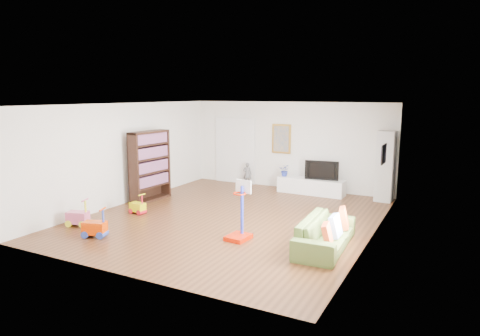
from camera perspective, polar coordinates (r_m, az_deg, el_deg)
The scene contains 25 objects.
floor at distance 10.36m, azimuth -1.02°, elevation -6.62°, with size 6.50×7.50×0.00m, color brown.
ceiling at distance 9.94m, azimuth -1.07°, elevation 8.49°, with size 6.50×7.50×0.00m, color white.
wall_back at distance 13.45m, azimuth 6.59°, elevation 3.01°, with size 6.50×0.00×2.70m, color silver.
wall_front at distance 7.06m, azimuth -15.73°, elevation -3.52°, with size 6.50×0.00×2.70m, color white.
wall_left at distance 11.94m, azimuth -14.91°, elevation 1.88°, with size 0.00×7.50×2.70m, color silver.
wall_right at distance 9.00m, azimuth 17.47°, elevation -0.76°, with size 0.00×7.50×2.70m, color silver.
navy_accent at distance 10.30m, azimuth 18.90°, elevation 3.27°, with size 0.01×3.20×1.70m, color black.
olive_wainscot at distance 10.53m, azimuth 18.49°, elevation -4.05°, with size 0.01×3.20×1.00m, color brown.
doorway at distance 14.23m, azimuth -0.66°, elevation 2.23°, with size 1.45×0.06×2.10m, color white.
painting_back at distance 13.48m, azimuth 5.55°, elevation 3.90°, with size 0.62×0.06×0.92m, color gold.
artwork_right at distance 10.54m, azimuth 18.63°, elevation 1.78°, with size 0.04×0.56×0.46m, color #7F3F8C.
media_console at distance 12.87m, azimuth 9.45°, elevation -2.41°, with size 1.99×0.50×0.46m, color white.
tall_cabinet at distance 12.39m, azimuth 18.81°, elevation 0.21°, with size 0.46×0.46×1.95m, color silver.
bookshelf at distance 12.08m, azimuth -11.92°, elevation 0.26°, with size 0.35×1.33×1.94m, color black.
sofa at distance 8.47m, azimuth 11.31°, elevation -8.51°, with size 2.02×0.79×0.59m, color #546B2F.
basketball_hoop at distance 8.68m, azimuth -0.22°, elevation -5.70°, with size 0.42×0.51×1.22m, color red.
ride_on_yellow at distance 10.93m, azimuth -13.51°, elevation -4.63°, with size 0.38×0.24×0.51m, color yellow.
ride_on_orange at distance 9.41m, azimuth -18.85°, elevation -6.92°, with size 0.46×0.29×0.62m, color #E53B00.
ride_on_pink at distance 10.31m, azimuth -20.85°, elevation -5.58°, with size 0.46×0.29×0.62m, color #D65B88.
child at distance 13.83m, azimuth 0.98°, elevation -0.82°, with size 0.28×0.18×0.75m, color slate.
tv at distance 12.72m, azimuth 10.91°, elevation -0.24°, with size 0.98×0.13×0.56m, color black.
vase_plant at distance 13.05m, azimuth 6.01°, elevation -0.31°, with size 0.33×0.28×0.36m, color #233298.
pillow_left at distance 7.87m, azimuth 11.55°, elevation -8.65°, with size 0.10×0.38×0.38m, color #CA421E.
pillow_center at distance 8.38m, azimuth 12.63°, elevation -7.54°, with size 0.11×0.41×0.41m, color white.
pillow_right at distance 8.94m, azimuth 13.71°, elevation -6.48°, with size 0.11×0.41×0.41m, color #CB5023.
Camera 1 is at (4.73, -8.74, 2.94)m, focal length 32.00 mm.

